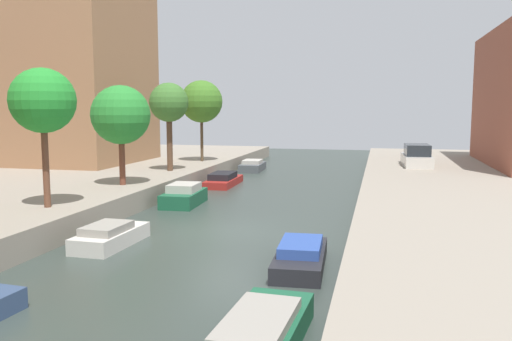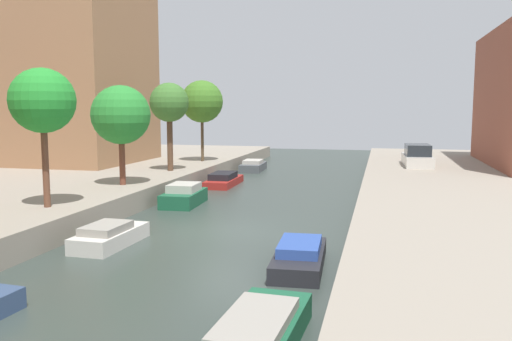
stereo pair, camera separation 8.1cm
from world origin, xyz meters
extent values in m
plane|color=#333D38|center=(0.00, 0.00, 0.00)|extent=(84.00, 84.00, 0.00)
cube|color=#9E704C|center=(-16.00, 14.08, 11.40)|extent=(10.00, 9.52, 20.80)
cylinder|color=brown|center=(-6.73, -1.75, 2.63)|extent=(0.25, 0.25, 3.26)
sphere|color=#248E2E|center=(-6.73, -1.75, 5.14)|extent=(2.50, 2.50, 2.50)
cylinder|color=brown|center=(-6.73, 4.41, 2.25)|extent=(0.30, 0.30, 2.49)
sphere|color=#298531|center=(-6.73, 4.41, 4.52)|extent=(2.94, 2.94, 2.94)
cylinder|color=brown|center=(-6.73, 10.54, 2.68)|extent=(0.35, 0.35, 3.36)
sphere|color=#3D702D|center=(-6.73, 10.54, 5.19)|extent=(2.39, 2.39, 2.39)
cylinder|color=brown|center=(-6.73, 16.51, 2.63)|extent=(0.21, 0.21, 3.25)
sphere|color=#3F7524|center=(-6.73, 16.51, 5.31)|extent=(3.03, 3.03, 3.03)
cube|color=beige|center=(8.28, 17.13, 1.36)|extent=(1.91, 4.73, 0.72)
cube|color=#1E2328|center=(8.28, 16.78, 2.08)|extent=(1.62, 2.63, 0.74)
cube|color=beige|center=(-3.34, -3.00, 0.28)|extent=(1.51, 3.32, 0.55)
cube|color=gray|center=(-3.34, -3.28, 0.69)|extent=(1.25, 1.84, 0.28)
cube|color=#195638|center=(-3.66, 4.93, 0.34)|extent=(1.76, 3.27, 0.69)
cube|color=#B2ADA3|center=(-3.66, 4.98, 0.89)|extent=(1.44, 1.82, 0.40)
cube|color=maroon|center=(-3.68, 11.84, 0.22)|extent=(1.66, 4.26, 0.44)
cube|color=black|center=(-3.68, 11.68, 0.63)|extent=(1.38, 2.36, 0.38)
cube|color=#4C5156|center=(-3.74, 19.78, 0.29)|extent=(1.75, 3.58, 0.58)
cube|color=#B2ADA3|center=(-3.74, 19.77, 0.71)|extent=(1.44, 1.99, 0.27)
cube|color=gray|center=(3.62, -9.85, 0.68)|extent=(1.37, 2.58, 0.21)
cube|color=#232328|center=(3.59, -3.98, 0.25)|extent=(1.65, 3.87, 0.50)
cube|color=#2D4C9E|center=(3.59, -3.95, 0.65)|extent=(1.34, 2.15, 0.31)
camera|label=1|loc=(5.87, -19.47, 4.86)|focal=36.74mm
camera|label=2|loc=(5.95, -19.45, 4.86)|focal=36.74mm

